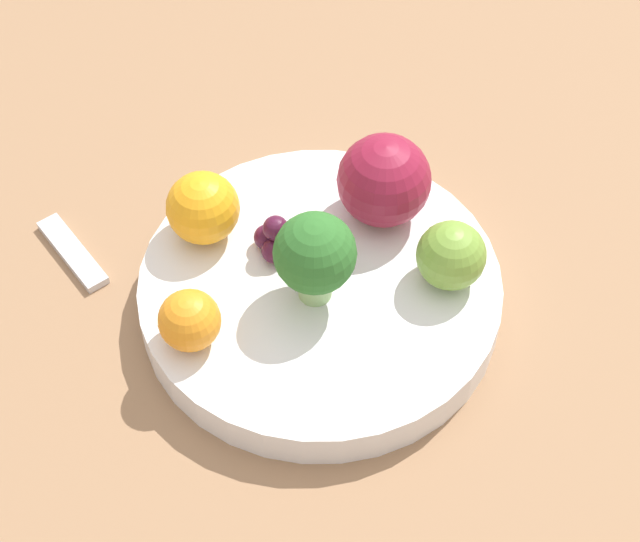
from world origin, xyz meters
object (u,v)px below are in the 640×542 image
(grape_cluster, at_px, (277,239))
(orange_front, at_px, (203,208))
(broccoli, at_px, (322,257))
(apple_red, at_px, (384,180))
(orange_back, at_px, (189,320))
(spoon, at_px, (73,252))
(bowl, at_px, (320,293))
(apple_green, at_px, (451,256))

(grape_cluster, bearing_deg, orange_front, 89.00)
(grape_cluster, bearing_deg, broccoli, -125.35)
(orange_front, bearing_deg, grape_cluster, -91.00)
(broccoli, height_order, apple_red, broccoli)
(orange_back, xyz_separation_m, spoon, (0.06, 0.11, -0.04))
(bowl, bearing_deg, apple_red, -19.11)
(broccoli, bearing_deg, orange_front, 72.22)
(orange_front, xyz_separation_m, spoon, (-0.02, 0.09, -0.05))
(apple_red, relative_size, grape_cluster, 1.95)
(bowl, distance_m, spoon, 0.18)
(broccoli, bearing_deg, orange_back, 129.04)
(broccoli, bearing_deg, bowl, 23.34)
(bowl, relative_size, orange_front, 4.85)
(apple_red, bearing_deg, orange_front, 115.01)
(orange_front, bearing_deg, apple_red, -64.99)
(orange_front, bearing_deg, spoon, 105.02)
(bowl, distance_m, orange_back, 0.10)
(orange_front, distance_m, spoon, 0.11)
(orange_front, height_order, spoon, orange_front)
(orange_back, bearing_deg, broccoli, -50.96)
(broccoli, relative_size, orange_front, 1.38)
(bowl, bearing_deg, orange_front, 78.20)
(orange_back, relative_size, grape_cluster, 1.21)
(apple_red, distance_m, orange_front, 0.12)
(orange_front, bearing_deg, bowl, -101.80)
(broccoli, relative_size, orange_back, 1.73)
(broccoli, distance_m, apple_green, 0.08)
(bowl, height_order, apple_green, apple_green)
(apple_red, height_order, grape_cluster, apple_red)
(apple_red, bearing_deg, spoon, 110.61)
(apple_red, xyz_separation_m, spoon, (-0.08, 0.20, -0.06))
(bowl, bearing_deg, orange_back, 136.30)
(broccoli, bearing_deg, spoon, 88.64)
(bowl, height_order, apple_red, apple_red)
(broccoli, height_order, apple_green, broccoli)
(apple_red, xyz_separation_m, orange_front, (-0.05, 0.11, -0.01))
(broccoli, relative_size, spoon, 0.98)
(apple_green, bearing_deg, grape_cluster, 94.60)
(apple_green, relative_size, orange_back, 1.15)
(grape_cluster, bearing_deg, apple_green, -85.40)
(broccoli, bearing_deg, apple_red, -13.43)
(bowl, height_order, spoon, bowl)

